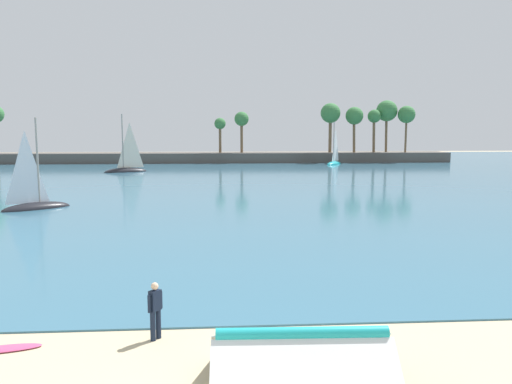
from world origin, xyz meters
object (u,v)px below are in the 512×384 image
Objects in this scene: folded_kite at (302,346)px; sailboat_near_shore at (126,166)px; person_at_waterline at (155,309)px; surfboard at (1,349)px; sailboat_toward_headland at (334,160)px; sailboat_mid_bay at (35,200)px.

sailboat_near_shore is at bearing 103.58° from folded_kite.
person_at_waterline reaches higher than surfboard.
sailboat_mid_bay is at bearing -125.03° from sailboat_toward_headland.
person_at_waterline is 59.51m from sailboat_near_shore.
folded_kite is 2.62× the size of person_at_waterline.
sailboat_toward_headland is at bearing -120.28° from surfboard.
sailboat_near_shore is at bearing 100.69° from person_at_waterline.
surfboard is at bearing -72.89° from sailboat_mid_bay.
folded_kite is 8.22m from surfboard.
person_at_waterline is 75.22m from sailboat_toward_headland.
sailboat_near_shore is (-14.79, 61.24, -0.04)m from folded_kite.
folded_kite is at bearing 152.63° from surfboard.
sailboat_near_shore reaches higher than folded_kite.
surfboard is at bearing -173.69° from person_at_waterline.
person_at_waterline is at bearing 143.64° from folded_kite.
person_at_waterline is 0.79× the size of surfboard.
surfboard is at bearing -83.28° from sailboat_near_shore.
sailboat_near_shore is at bearing 88.59° from sailboat_mid_bay.
sailboat_toward_headland is at bearing 54.97° from sailboat_mid_bay.
folded_kite is at bearing -60.45° from sailboat_mid_bay.
person_at_waterline is 0.23× the size of sailboat_mid_bay.
person_at_waterline is at bearing 175.32° from surfboard.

